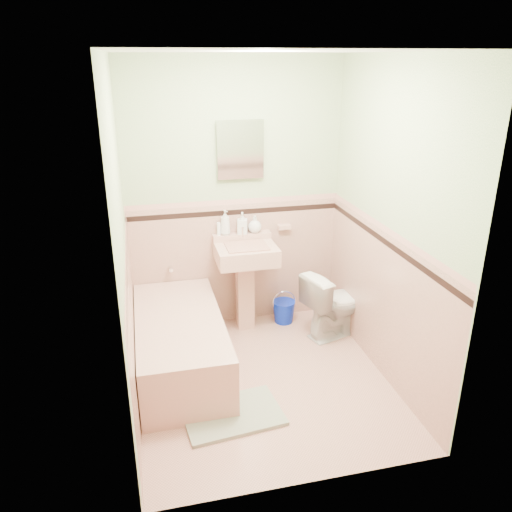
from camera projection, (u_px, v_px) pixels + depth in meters
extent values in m
plane|color=tan|center=(263.00, 381.00, 4.14)|extent=(2.20, 2.20, 0.00)
plane|color=white|center=(265.00, 51.00, 3.23)|extent=(2.20, 2.20, 0.00)
plane|color=beige|center=(235.00, 198.00, 4.68)|extent=(2.50, 0.00, 2.50)
plane|color=beige|center=(315.00, 302.00, 2.69)|extent=(2.50, 0.00, 2.50)
plane|color=beige|center=(123.00, 247.00, 3.47)|extent=(0.00, 2.50, 2.50)
plane|color=beige|center=(390.00, 226.00, 3.90)|extent=(0.00, 2.50, 2.50)
plane|color=#D09D8B|center=(236.00, 264.00, 4.91)|extent=(2.00, 0.00, 2.00)
plane|color=#D09D8B|center=(309.00, 402.00, 2.94)|extent=(2.00, 0.00, 2.00)
plane|color=#D09D8B|center=(133.00, 330.00, 3.71)|extent=(0.00, 2.20, 2.20)
plane|color=#D09D8B|center=(381.00, 302.00, 4.14)|extent=(0.00, 2.20, 2.20)
plane|color=black|center=(235.00, 212.00, 4.72)|extent=(2.00, 0.00, 2.00)
plane|color=black|center=(313.00, 322.00, 2.76)|extent=(2.00, 0.00, 2.00)
plane|color=black|center=(127.00, 265.00, 3.52)|extent=(0.00, 2.20, 2.20)
plane|color=black|center=(386.00, 242.00, 3.95)|extent=(0.00, 2.20, 2.20)
plane|color=tan|center=(235.00, 202.00, 4.68)|extent=(2.00, 0.00, 2.00)
plane|color=tan|center=(313.00, 306.00, 2.72)|extent=(2.00, 0.00, 2.00)
plane|color=tan|center=(126.00, 251.00, 3.49)|extent=(0.00, 2.20, 2.20)
plane|color=tan|center=(387.00, 230.00, 3.91)|extent=(0.00, 2.20, 2.20)
cube|color=tan|center=(180.00, 345.00, 4.23)|extent=(0.70, 1.50, 0.45)
cylinder|color=silver|center=(171.00, 268.00, 4.73)|extent=(0.04, 0.12, 0.04)
cylinder|color=silver|center=(243.00, 232.00, 4.71)|extent=(0.02, 0.02, 0.10)
cube|color=white|center=(240.00, 150.00, 4.50)|extent=(0.38, 0.04, 0.47)
cube|color=tan|center=(284.00, 227.00, 4.86)|extent=(0.12, 0.07, 0.04)
imported|color=#B2B2B2|center=(225.00, 222.00, 4.68)|extent=(0.11, 0.12, 0.24)
imported|color=#B2B2B2|center=(242.00, 223.00, 4.72)|extent=(0.11, 0.11, 0.20)
imported|color=#B2B2B2|center=(255.00, 224.00, 4.76)|extent=(0.13, 0.13, 0.16)
cylinder|color=white|center=(219.00, 229.00, 4.69)|extent=(0.04, 0.04, 0.12)
imported|color=white|center=(336.00, 303.00, 4.73)|extent=(0.71, 0.54, 0.64)
cube|color=gray|center=(232.00, 414.00, 3.73)|extent=(0.76, 0.55, 0.03)
cube|color=#BF1E59|center=(215.00, 406.00, 3.75)|extent=(0.18, 0.13, 0.06)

